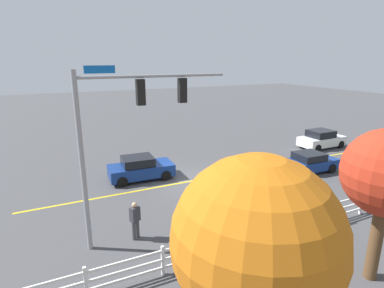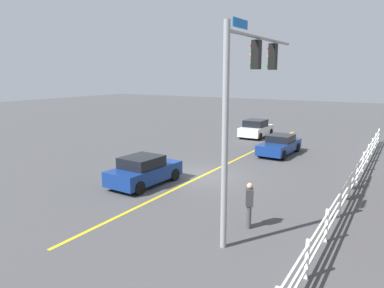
# 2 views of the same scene
# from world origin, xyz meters

# --- Properties ---
(ground_plane) EXTENTS (120.00, 120.00, 0.00)m
(ground_plane) POSITION_xyz_m (0.00, 0.00, 0.00)
(ground_plane) COLOR #444447
(lane_center_stripe) EXTENTS (28.00, 0.16, 0.01)m
(lane_center_stripe) POSITION_xyz_m (-4.00, 0.00, 0.00)
(lane_center_stripe) COLOR gold
(lane_center_stripe) RESTS_ON ground_plane
(signal_assembly) EXTENTS (6.13, 0.38, 7.21)m
(signal_assembly) POSITION_xyz_m (5.29, 4.68, 5.02)
(signal_assembly) COLOR gray
(signal_assembly) RESTS_ON ground_plane
(car_0) EXTENTS (4.48, 1.98, 1.34)m
(car_0) POSITION_xyz_m (-7.58, 1.91, 0.65)
(car_0) COLOR navy
(car_0) RESTS_ON ground_plane
(car_1) EXTENTS (4.12, 2.11, 1.49)m
(car_1) POSITION_xyz_m (2.88, -1.76, 0.72)
(car_1) COLOR navy
(car_1) RESTS_ON ground_plane
(car_2) EXTENTS (4.02, 1.96, 1.56)m
(car_2) POSITION_xyz_m (-13.30, -2.06, 0.75)
(car_2) COLOR silver
(car_2) RESTS_ON ground_plane
(pedestrian) EXTENTS (0.47, 0.41, 1.69)m
(pedestrian) POSITION_xyz_m (5.04, 4.80, 0.93)
(pedestrian) COLOR #3F3F42
(pedestrian) RESTS_ON ground_plane
(white_rail_fence) EXTENTS (26.10, 0.10, 1.15)m
(white_rail_fence) POSITION_xyz_m (-3.00, 7.46, 0.60)
(white_rail_fence) COLOR white
(white_rail_fence) RESTS_ON ground_plane
(tree_2) EXTENTS (3.63, 3.63, 5.64)m
(tree_2) POSITION_xyz_m (4.30, 11.89, 3.82)
(tree_2) COLOR brown
(tree_2) RESTS_ON ground_plane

